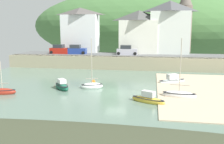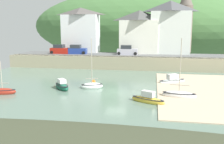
{
  "view_description": "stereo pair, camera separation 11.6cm",
  "coord_description": "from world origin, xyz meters",
  "px_view_note": "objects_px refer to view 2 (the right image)",
  "views": [
    {
      "loc": [
        4.38,
        -28.86,
        7.59
      ],
      "look_at": [
        -0.8,
        1.93,
        2.09
      ],
      "focal_mm": 39.4,
      "sensor_mm": 36.0,
      "label": 1
    },
    {
      "loc": [
        4.49,
        -28.84,
        7.59
      ],
      "look_at": [
        -0.8,
        1.93,
        2.09
      ],
      "focal_mm": 39.4,
      "sensor_mm": 36.0,
      "label": 2
    }
  ],
  "objects_px": {
    "sailboat_white_hull": "(3,92)",
    "sailboat_blue_trim": "(62,86)",
    "sailboat_tall_mast": "(172,80)",
    "church_with_spire": "(185,19)",
    "rowboat_small_beached": "(179,95)",
    "waterfront_building_right": "(170,27)",
    "waterfront_building_left": "(81,30)",
    "dinghy_open_wooden": "(148,99)",
    "waterfront_building_centre": "(139,31)",
    "parked_car_by_wall": "(77,50)",
    "parked_car_end_of_row": "(127,51)",
    "parked_car_near_slipway": "(60,50)",
    "mooring_buoy": "(93,82)",
    "motorboat_with_cabin": "(92,86)"
  },
  "relations": [
    {
      "from": "dinghy_open_wooden",
      "to": "rowboat_small_beached",
      "type": "bearing_deg",
      "value": 62.59
    },
    {
      "from": "rowboat_small_beached",
      "to": "sailboat_white_hull",
      "type": "bearing_deg",
      "value": -165.35
    },
    {
      "from": "waterfront_building_right",
      "to": "parked_car_end_of_row",
      "type": "distance_m",
      "value": 10.75
    },
    {
      "from": "church_with_spire",
      "to": "dinghy_open_wooden",
      "type": "relative_size",
      "value": 3.72
    },
    {
      "from": "church_with_spire",
      "to": "dinghy_open_wooden",
      "type": "distance_m",
      "value": 35.1
    },
    {
      "from": "sailboat_tall_mast",
      "to": "parked_car_near_slipway",
      "type": "bearing_deg",
      "value": 116.89
    },
    {
      "from": "church_with_spire",
      "to": "mooring_buoy",
      "type": "bearing_deg",
      "value": -121.13
    },
    {
      "from": "rowboat_small_beached",
      "to": "waterfront_building_right",
      "type": "bearing_deg",
      "value": 98.5
    },
    {
      "from": "rowboat_small_beached",
      "to": "parked_car_by_wall",
      "type": "relative_size",
      "value": 1.63
    },
    {
      "from": "sailboat_white_hull",
      "to": "sailboat_blue_trim",
      "type": "relative_size",
      "value": 1.2
    },
    {
      "from": "sailboat_white_hull",
      "to": "dinghy_open_wooden",
      "type": "bearing_deg",
      "value": -17.02
    },
    {
      "from": "sailboat_white_hull",
      "to": "parked_car_by_wall",
      "type": "relative_size",
      "value": 0.98
    },
    {
      "from": "sailboat_white_hull",
      "to": "sailboat_blue_trim",
      "type": "distance_m",
      "value": 6.98
    },
    {
      "from": "parked_car_end_of_row",
      "to": "mooring_buoy",
      "type": "distance_m",
      "value": 16.93
    },
    {
      "from": "sailboat_blue_trim",
      "to": "parked_car_end_of_row",
      "type": "relative_size",
      "value": 0.83
    },
    {
      "from": "parked_car_by_wall",
      "to": "parked_car_near_slipway",
      "type": "bearing_deg",
      "value": 177.35
    },
    {
      "from": "church_with_spire",
      "to": "parked_car_by_wall",
      "type": "xyz_separation_m",
      "value": [
        -22.7,
        -8.5,
        -6.56
      ]
    },
    {
      "from": "sailboat_tall_mast",
      "to": "dinghy_open_wooden",
      "type": "bearing_deg",
      "value": -137.88
    },
    {
      "from": "waterfront_building_centre",
      "to": "sailboat_blue_trim",
      "type": "height_order",
      "value": "waterfront_building_centre"
    },
    {
      "from": "waterfront_building_centre",
      "to": "sailboat_tall_mast",
      "type": "height_order",
      "value": "waterfront_building_centre"
    },
    {
      "from": "waterfront_building_right",
      "to": "dinghy_open_wooden",
      "type": "bearing_deg",
      "value": -97.13
    },
    {
      "from": "sailboat_tall_mast",
      "to": "mooring_buoy",
      "type": "bearing_deg",
      "value": 160.66
    },
    {
      "from": "sailboat_tall_mast",
      "to": "mooring_buoy",
      "type": "relative_size",
      "value": 7.31
    },
    {
      "from": "rowboat_small_beached",
      "to": "parked_car_by_wall",
      "type": "xyz_separation_m",
      "value": [
        -18.95,
        22.03,
        2.88
      ]
    },
    {
      "from": "waterfront_building_left",
      "to": "mooring_buoy",
      "type": "xyz_separation_m",
      "value": [
        8.04,
        -20.89,
        -7.22
      ]
    },
    {
      "from": "waterfront_building_centre",
      "to": "parked_car_end_of_row",
      "type": "bearing_deg",
      "value": -114.67
    },
    {
      "from": "waterfront_building_left",
      "to": "waterfront_building_centre",
      "type": "distance_m",
      "value": 13.11
    },
    {
      "from": "parked_car_by_wall",
      "to": "parked_car_end_of_row",
      "type": "distance_m",
      "value": 10.67
    },
    {
      "from": "waterfront_building_right",
      "to": "parked_car_near_slipway",
      "type": "height_order",
      "value": "waterfront_building_right"
    },
    {
      "from": "sailboat_tall_mast",
      "to": "motorboat_with_cabin",
      "type": "distance_m",
      "value": 11.76
    },
    {
      "from": "rowboat_small_beached",
      "to": "church_with_spire",
      "type": "bearing_deg",
      "value": 92.01
    },
    {
      "from": "waterfront_building_right",
      "to": "waterfront_building_left",
      "type": "bearing_deg",
      "value": 180.0
    },
    {
      "from": "waterfront_building_left",
      "to": "rowboat_small_beached",
      "type": "relative_size",
      "value": 1.44
    },
    {
      "from": "church_with_spire",
      "to": "rowboat_small_beached",
      "type": "height_order",
      "value": "church_with_spire"
    },
    {
      "from": "rowboat_small_beached",
      "to": "parked_car_near_slipway",
      "type": "bearing_deg",
      "value": 144.75
    },
    {
      "from": "sailboat_white_hull",
      "to": "sailboat_blue_trim",
      "type": "bearing_deg",
      "value": 15.79
    },
    {
      "from": "sailboat_blue_trim",
      "to": "parked_car_near_slipway",
      "type": "bearing_deg",
      "value": 161.75
    },
    {
      "from": "waterfront_building_centre",
      "to": "waterfront_building_right",
      "type": "bearing_deg",
      "value": 0.0
    },
    {
      "from": "waterfront_building_left",
      "to": "parked_car_near_slipway",
      "type": "relative_size",
      "value": 2.34
    },
    {
      "from": "dinghy_open_wooden",
      "to": "sailboat_white_hull",
      "type": "distance_m",
      "value": 17.0
    },
    {
      "from": "sailboat_tall_mast",
      "to": "dinghy_open_wooden",
      "type": "relative_size",
      "value": 1.11
    },
    {
      "from": "waterfront_building_centre",
      "to": "parked_car_by_wall",
      "type": "height_order",
      "value": "waterfront_building_centre"
    },
    {
      "from": "church_with_spire",
      "to": "parked_car_end_of_row",
      "type": "height_order",
      "value": "church_with_spire"
    },
    {
      "from": "sailboat_tall_mast",
      "to": "sailboat_blue_trim",
      "type": "relative_size",
      "value": 1.25
    },
    {
      "from": "waterfront_building_right",
      "to": "parked_car_by_wall",
      "type": "relative_size",
      "value": 2.63
    },
    {
      "from": "sailboat_tall_mast",
      "to": "dinghy_open_wooden",
      "type": "distance_m",
      "value": 10.9
    },
    {
      "from": "sailboat_white_hull",
      "to": "rowboat_small_beached",
      "type": "bearing_deg",
      "value": -9.67
    },
    {
      "from": "dinghy_open_wooden",
      "to": "rowboat_small_beached",
      "type": "relative_size",
      "value": 0.56
    },
    {
      "from": "sailboat_tall_mast",
      "to": "parked_car_end_of_row",
      "type": "height_order",
      "value": "parked_car_end_of_row"
    },
    {
      "from": "sailboat_white_hull",
      "to": "church_with_spire",
      "type": "bearing_deg",
      "value": 38.13
    }
  ]
}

